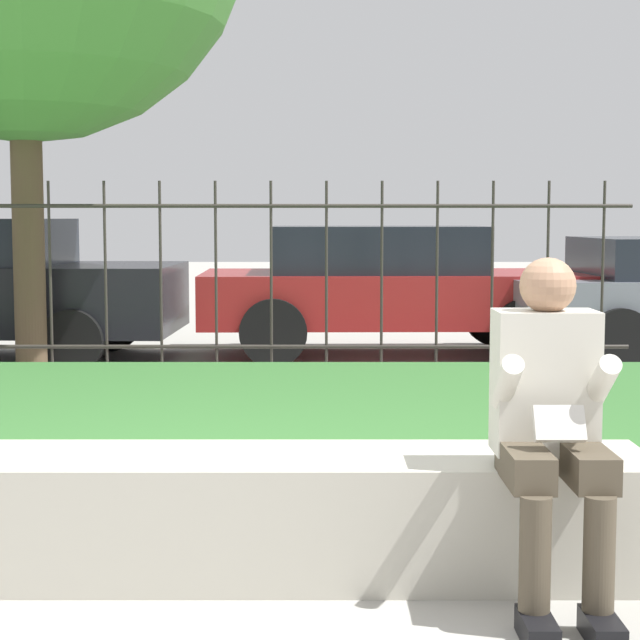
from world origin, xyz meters
TOP-DOWN VIEW (x-y plane):
  - ground_plane at (0.00, 0.00)m, footprint 60.00×60.00m
  - stone_bench at (0.21, 0.00)m, footprint 3.04×0.59m
  - person_seated_reader at (1.26, -0.33)m, footprint 0.42×0.73m
  - grass_berm at (0.00, 2.43)m, footprint 8.03×3.45m
  - iron_fence at (-0.00, 4.76)m, footprint 6.03×0.03m
  - car_parked_center at (1.12, 6.91)m, footprint 3.97×1.92m

SIDE VIEW (x-z plane):
  - ground_plane at x=0.00m, z-range 0.00..0.00m
  - grass_berm at x=0.00m, z-range 0.00..0.30m
  - stone_bench at x=0.21m, z-range -0.03..0.47m
  - person_seated_reader at x=1.26m, z-range 0.07..1.36m
  - car_parked_center at x=1.12m, z-range 0.05..1.40m
  - iron_fence at x=0.00m, z-range 0.04..1.78m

